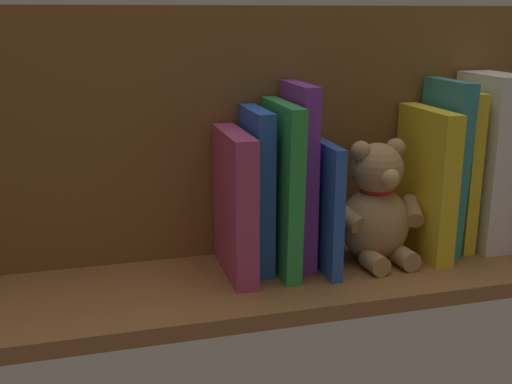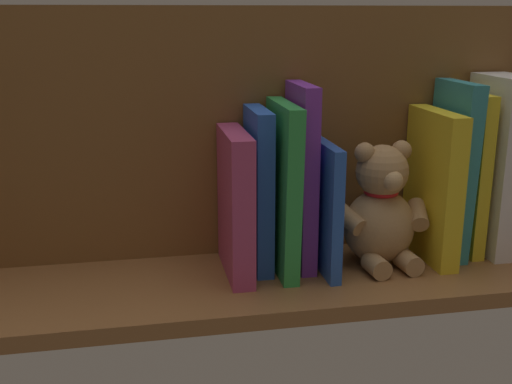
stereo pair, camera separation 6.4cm
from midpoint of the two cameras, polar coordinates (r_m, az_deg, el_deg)
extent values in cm
cube|color=brown|center=(90.51, 2.05, -8.11)|extent=(103.80, 24.45, 2.20)
cube|color=brown|center=(94.08, 0.80, 5.24)|extent=(103.80, 1.50, 36.63)
cube|color=white|center=(103.38, 22.78, 2.20)|extent=(5.74, 11.73, 26.88)
cube|color=yellow|center=(101.81, 20.27, 1.54)|extent=(1.97, 10.37, 24.41)
cube|color=teal|center=(99.71, 18.97, 1.88)|extent=(3.12, 11.29, 26.17)
cube|color=yellow|center=(97.35, 17.49, 0.50)|extent=(2.85, 14.04, 22.21)
ellipsoid|color=tan|center=(94.94, 12.94, -3.07)|extent=(11.18, 10.17, 11.02)
sphere|color=tan|center=(92.64, 13.26, 1.82)|extent=(7.58, 7.58, 7.58)
sphere|color=tan|center=(93.40, 14.90, 3.61)|extent=(2.93, 2.93, 2.93)
sphere|color=tan|center=(90.69, 11.79, 3.46)|extent=(2.93, 2.93, 2.93)
sphere|color=tan|center=(90.06, 14.20, 0.99)|extent=(2.93, 2.93, 2.93)
cylinder|color=tan|center=(95.78, 16.16, -1.92)|extent=(3.93, 5.91, 4.08)
cylinder|color=tan|center=(90.86, 10.51, -2.51)|extent=(4.60, 6.00, 4.08)
cylinder|color=tan|center=(93.72, 15.48, -6.14)|extent=(3.25, 4.35, 2.93)
cylinder|color=tan|center=(91.37, 12.79, -6.53)|extent=(3.25, 4.35, 2.93)
torus|color=red|center=(93.39, 13.14, 0.03)|extent=(5.41, 5.41, 0.86)
cube|color=blue|center=(90.77, 8.00, -1.21)|extent=(1.59, 14.83, 18.51)
cube|color=purple|center=(90.53, 6.10, 1.36)|extent=(2.22, 11.28, 26.28)
cube|color=green|center=(88.68, 4.47, 0.32)|extent=(2.64, 14.12, 23.96)
cube|color=blue|center=(89.49, 2.28, 0.18)|extent=(2.40, 11.05, 22.99)
cube|color=#B23F72|center=(87.56, 0.24, -1.08)|extent=(3.12, 14.40, 20.29)
camera|label=1|loc=(0.03, -87.86, 0.61)|focal=44.43mm
camera|label=2|loc=(0.03, 92.14, -0.61)|focal=44.43mm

